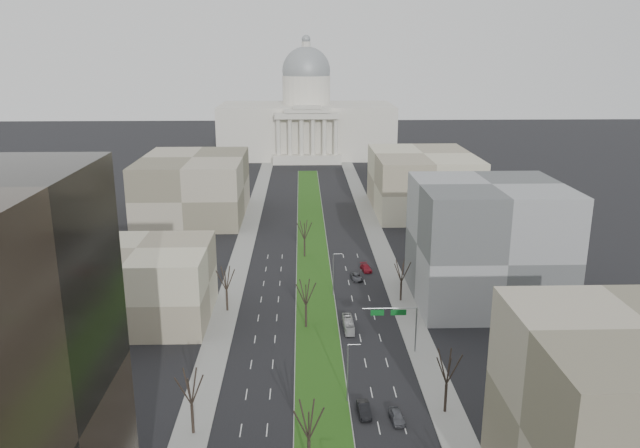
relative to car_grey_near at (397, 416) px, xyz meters
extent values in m
plane|color=black|center=(-10.14, 69.95, -0.72)|extent=(600.00, 600.00, 0.00)
cube|color=#999993|center=(-10.14, 68.95, -0.64)|extent=(8.00, 222.00, 0.15)
cube|color=#1F4913|center=(-10.14, 68.95, -0.55)|extent=(7.70, 221.70, 0.06)
cube|color=gray|center=(-27.64, 44.95, -0.64)|extent=(5.00, 330.00, 0.15)
cube|color=gray|center=(7.36, 44.95, -0.64)|extent=(5.00, 330.00, 0.15)
cube|color=beige|center=(-10.14, 219.95, 11.28)|extent=(80.00, 40.00, 24.00)
cube|color=beige|center=(-10.14, 196.95, 1.28)|extent=(30.00, 6.00, 4.00)
cube|color=beige|center=(-10.14, 196.95, 20.28)|extent=(28.00, 5.00, 2.50)
cube|color=beige|center=(-10.14, 196.95, 22.28)|extent=(20.00, 5.00, 1.80)
cube|color=beige|center=(-10.14, 196.95, 23.88)|extent=(12.00, 5.00, 1.60)
cylinder|color=beige|center=(-10.14, 219.95, 29.28)|extent=(22.00, 22.00, 14.00)
sphere|color=gray|center=(-10.14, 219.95, 38.28)|extent=(22.00, 22.00, 22.00)
cylinder|color=beige|center=(-10.14, 219.95, 49.28)|extent=(4.00, 4.00, 4.00)
sphere|color=gray|center=(-10.14, 219.95, 52.28)|extent=(4.00, 4.00, 4.00)
cylinder|color=beige|center=(-22.64, 196.95, 11.28)|extent=(2.00, 2.00, 16.00)
cylinder|color=beige|center=(-17.64, 196.95, 11.28)|extent=(2.00, 2.00, 16.00)
cylinder|color=beige|center=(-12.64, 196.95, 11.28)|extent=(2.00, 2.00, 16.00)
cylinder|color=beige|center=(-7.64, 196.95, 11.28)|extent=(2.00, 2.00, 16.00)
cylinder|color=beige|center=(-2.64, 196.95, 11.28)|extent=(2.00, 2.00, 16.00)
cylinder|color=beige|center=(2.36, 196.95, 11.28)|extent=(2.00, 2.00, 16.00)
cube|color=gray|center=(-43.14, 34.95, 6.28)|extent=(26.00, 22.00, 14.00)
cube|color=#5A5D5F|center=(23.86, 41.95, 11.28)|extent=(28.00, 26.00, 24.00)
cube|color=gray|center=(-45.14, 109.95, 8.28)|extent=(30.00, 40.00, 18.00)
cube|color=gray|center=(24.86, 114.95, 8.28)|extent=(30.00, 40.00, 18.00)
cylinder|color=black|center=(-27.34, -2.05, 1.44)|extent=(0.40, 0.40, 4.32)
cylinder|color=black|center=(-27.34, 37.95, 1.39)|extent=(0.40, 0.40, 4.22)
cylinder|color=black|center=(7.06, 1.95, 1.49)|extent=(0.40, 0.40, 4.42)
cylinder|color=black|center=(7.06, 41.95, 1.30)|extent=(0.40, 0.40, 4.03)
cylinder|color=black|center=(-12.14, 29.95, 1.44)|extent=(0.40, 0.40, 4.32)
cylinder|color=black|center=(-12.14, 69.95, 1.44)|extent=(0.40, 0.40, 4.32)
cylinder|color=gray|center=(-6.44, 4.95, 3.78)|extent=(0.20, 0.20, 9.00)
cylinder|color=gray|center=(-5.54, 4.95, 8.38)|extent=(1.80, 0.12, 0.12)
cylinder|color=gray|center=(-6.44, 44.95, 3.78)|extent=(0.20, 0.20, 9.00)
cylinder|color=gray|center=(-5.54, 44.95, 8.38)|extent=(1.80, 0.12, 0.12)
cylinder|color=gray|center=(6.06, 19.95, 3.28)|extent=(0.24, 0.24, 8.00)
cylinder|color=gray|center=(1.56, 19.95, 7.28)|extent=(9.00, 0.18, 0.18)
cube|color=#0C591E|center=(3.06, 20.03, 6.48)|extent=(2.60, 0.08, 1.00)
cube|color=#0C591E|center=(-0.44, 20.03, 6.48)|extent=(2.20, 0.08, 1.00)
imported|color=#4E4F56|center=(0.00, 0.00, 0.00)|extent=(2.08, 4.35, 1.44)
imported|color=black|center=(-4.34, 1.76, 0.04)|extent=(1.88, 4.69, 1.52)
imported|color=maroon|center=(1.84, 59.74, -0.03)|extent=(2.73, 5.04, 1.39)
imported|color=#4D4E54|center=(-0.79, 54.13, -0.08)|extent=(2.64, 4.83, 1.28)
imported|color=silver|center=(-4.48, 29.03, 0.27)|extent=(1.79, 7.13, 1.98)
camera|label=1|loc=(-12.76, -74.33, 48.43)|focal=35.00mm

